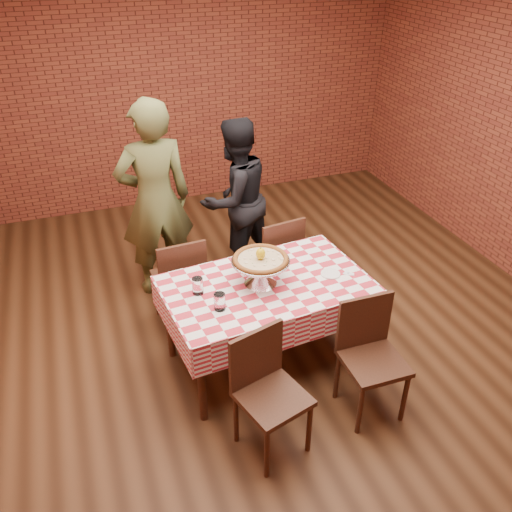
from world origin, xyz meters
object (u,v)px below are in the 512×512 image
Objects in this scene: pizza at (261,260)px; water_glass_right at (198,286)px; pizza_stand at (261,272)px; chair_near_left at (273,399)px; chair_far_right at (273,257)px; water_glass_left at (220,302)px; chair_far_left at (179,279)px; diner_black at (235,199)px; diner_olive at (155,201)px; condiment_caddy at (260,257)px; chair_near_right at (374,363)px; table at (266,323)px.

water_glass_right is (-0.48, 0.03, -0.14)m from pizza.
pizza_stand is 0.97m from chair_near_left.
pizza is at bearing 54.19° from chair_far_right.
water_glass_left is 0.14× the size of chair_far_left.
pizza_stand is 1.40m from diner_black.
diner_olive is 0.80m from diner_black.
chair_near_right is (0.48, -1.02, -0.38)m from condiment_caddy.
water_glass_left is at bearing 46.17° from diner_black.
water_glass_right is 1.37m from chair_near_right.
pizza_stand is 1.08× the size of pizza.
condiment_caddy and chair_far_left have the same top height.
diner_olive is at bearing 96.77° from condiment_caddy.
chair_far_left is 0.90m from chair_far_right.
diner_olive is at bearing 92.72° from water_glass_right.
diner_black is at bearing -141.46° from chair_far_left.
pizza_stand is 1.41m from diner_olive.
chair_far_right is at bearing 35.06° from condiment_caddy.
chair_far_right is at bearing 82.93° from diner_black.
pizza_stand is 3.48× the size of water_glass_right.
chair_far_left is (-0.49, 0.71, -0.52)m from pizza.
pizza is at bearing 29.01° from water_glass_left.
diner_black is (0.73, 0.66, 0.35)m from chair_far_left.
condiment_caddy is at bearing 115.81° from chair_near_right.
pizza reaches higher than chair_near_left.
diner_black is at bearing 80.02° from pizza.
chair_far_right reaches higher than chair_near_left.
pizza_stand is at bearing 90.00° from pizza.
chair_far_right is at bearing 62.32° from pizza.
pizza is 1.01m from chair_far_left.
chair_far_left is at bearing 124.54° from pizza_stand.
diner_olive is 1.18× the size of diner_black.
table is 0.87m from chair_near_left.
pizza_stand is 0.28× the size of diner_black.
diner_olive reaches higher than pizza_stand.
chair_near_right is 1.00× the size of chair_far_left.
pizza is at bearing 126.67° from chair_near_right.
diner_black is at bearing -82.81° from chair_far_right.
chair_near_right is 2.40m from diner_olive.
pizza_stand is 0.50× the size of chair_far_right.
pizza_stand is at bearing 54.19° from chair_far_right.
chair_far_right reaches higher than chair_near_right.
pizza_stand is at bearing 57.63° from diner_black.
water_glass_right is at bearing 87.68° from chair_far_left.
condiment_caddy is 0.73m from chair_far_right.
pizza is at bearing -90.00° from pizza_stand.
chair_far_left is at bearing 125.98° from chair_near_right.
table is at bearing -32.40° from pizza.
chair_far_right is 0.71m from diner_black.
pizza is 1.41m from diner_olive.
condiment_caddy is 1.14m from diner_black.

